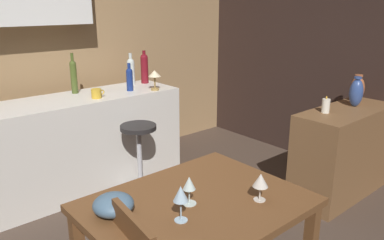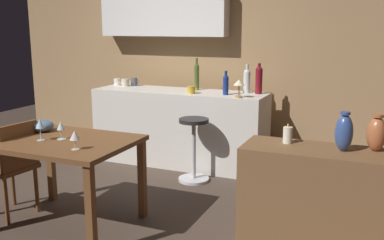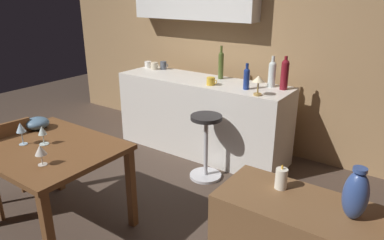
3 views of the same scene
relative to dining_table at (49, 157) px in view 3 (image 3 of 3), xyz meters
The scene contains 21 objects.
ground_plane 0.76m from the dining_table, 82.74° to the left, with size 9.00×9.00×0.00m, color #47382D.
wall_kitchen_back 2.59m from the dining_table, 90.25° to the left, with size 5.20×0.33×2.60m.
dining_table is the anchor object (origin of this frame).
kitchen_counter 1.95m from the dining_table, 85.55° to the left, with size 2.10×0.60×0.90m, color silver.
chair_near_window 0.57m from the dining_table, behind, with size 0.45×0.45×0.86m.
bar_stool 1.54m from the dining_table, 68.50° to the left, with size 0.34×0.34×0.69m.
wine_glass_left 0.39m from the dining_table, 38.16° to the right, with size 0.08×0.08×0.15m.
wine_glass_right 0.21m from the dining_table, 169.89° to the left, with size 0.07×0.07×0.15m.
wine_glass_center 0.30m from the dining_table, 153.85° to the right, with size 0.07×0.07×0.18m.
fruit_bowl 0.45m from the dining_table, 155.97° to the left, with size 0.20×0.20×0.10m, color slate.
wine_bottle_clear 2.34m from the dining_table, 66.08° to the left, with size 0.08×0.08×0.33m.
wine_bottle_cobalt 2.04m from the dining_table, 67.71° to the left, with size 0.06×0.06×0.27m.
wine_bottle_olive 2.17m from the dining_table, 81.78° to the left, with size 0.06×0.06×0.38m.
wine_bottle_ruby 2.37m from the dining_table, 62.42° to the left, with size 0.08×0.08×0.35m.
cup_mustard 1.85m from the dining_table, 78.38° to the left, with size 0.13×0.09×0.08m.
cup_cream 2.18m from the dining_table, 108.04° to the left, with size 0.13×0.10×0.09m.
cup_slate 2.23m from the dining_table, 105.24° to the left, with size 0.12×0.08×0.10m.
cup_white 2.26m from the dining_table, 111.15° to the left, with size 0.13×0.09×0.08m.
counter_lamp 2.00m from the dining_table, 60.76° to the left, with size 0.12×0.12×0.20m.
pillar_candle_tall 1.80m from the dining_table, 10.37° to the left, with size 0.07×0.07×0.15m.
vase_ceramic_blue 2.19m from the dining_table, ahead, with size 0.12×0.12×0.27m.
Camera 3 is at (2.30, -1.78, 1.87)m, focal length 32.99 mm.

